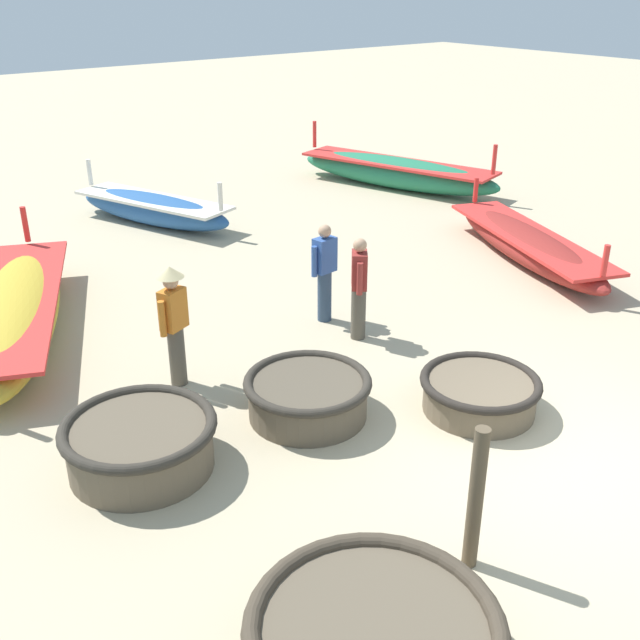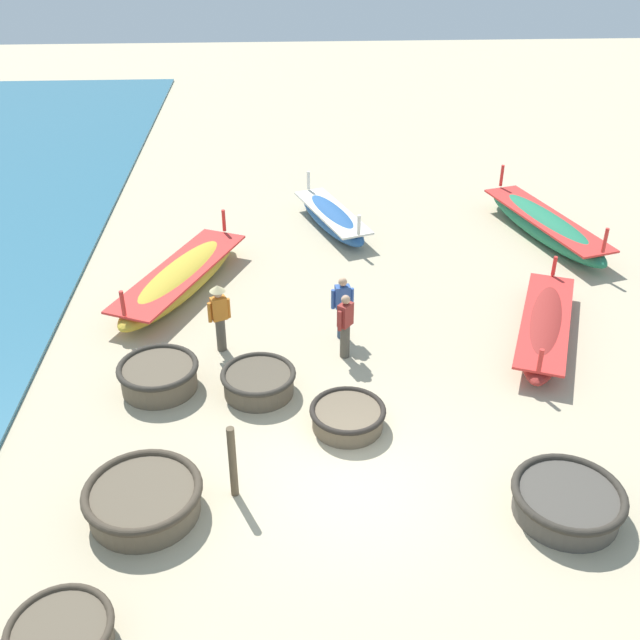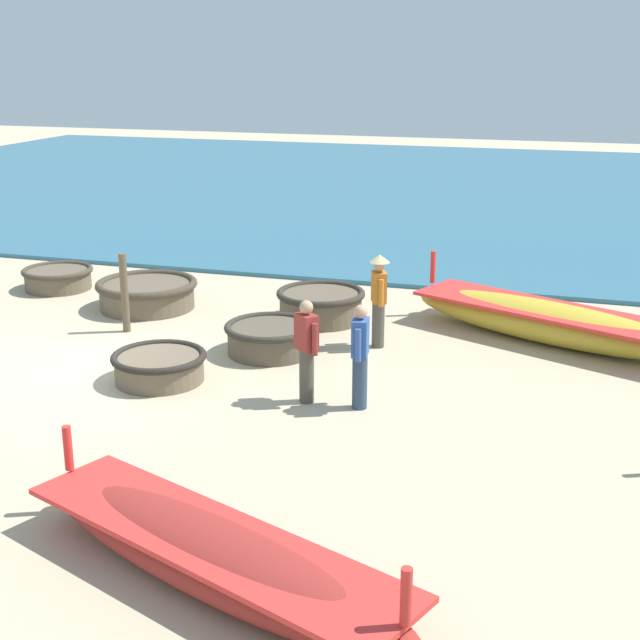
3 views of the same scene
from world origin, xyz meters
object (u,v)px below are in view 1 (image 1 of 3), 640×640
coracle_far_left (480,392)px  long_boat_white_hull (15,312)px  fisherman_by_coracle (174,318)px  coracle_beside_post (140,443)px  mooring_post_shoreline (476,499)px  coracle_far_right (308,395)px  fisherman_with_hat (325,270)px  long_boat_green_hull (528,245)px  long_boat_blue_hull (397,172)px  long_boat_ochre_hull (153,208)px  fisherman_crouching (359,286)px

coracle_far_left → long_boat_white_hull: size_ratio=0.27×
fisherman_by_coracle → coracle_beside_post: bearing=-130.7°
coracle_far_left → mooring_post_shoreline: (-2.13, -1.76, 0.49)m
coracle_far_right → fisherman_with_hat: fisherman_with_hat is taller
long_boat_green_hull → long_boat_blue_hull: long_boat_blue_hull is taller
coracle_beside_post → coracle_far_right: 2.12m
coracle_beside_post → coracle_far_right: bearing=-7.3°
long_boat_blue_hull → fisherman_by_coracle: bearing=-148.9°
long_boat_green_hull → mooring_post_shoreline: mooring_post_shoreline is taller
long_boat_blue_hull → long_boat_ochre_hull: bearing=170.5°
coracle_far_right → coracle_far_left: size_ratio=1.05×
coracle_far_left → long_boat_white_hull: long_boat_white_hull is taller
long_boat_white_hull → fisherman_by_coracle: bearing=-66.9°
long_boat_blue_hull → fisherman_by_coracle: size_ratio=3.41×
long_boat_white_hull → mooring_post_shoreline: (1.72, -7.52, 0.37)m
coracle_far_right → fisherman_crouching: bearing=33.7°
long_boat_white_hull → fisherman_crouching: size_ratio=3.50×
coracle_far_left → long_boat_ochre_hull: 9.54m
coracle_far_left → fisherman_by_coracle: 4.00m
coracle_far_left → long_boat_ochre_hull: long_boat_ochre_hull is taller
coracle_far_left → long_boat_green_hull: (4.87, 3.04, 0.06)m
long_boat_white_hull → coracle_far_left: bearing=-56.2°
coracle_far_left → fisherman_crouching: size_ratio=0.96×
coracle_beside_post → long_boat_white_hull: bearing=89.8°
long_boat_ochre_hull → long_boat_white_hull: long_boat_white_hull is taller
long_boat_white_hull → fisherman_with_hat: fisherman_with_hat is taller
fisherman_with_hat → long_boat_green_hull: bearing=-3.1°
coracle_far_left → coracle_far_right: bearing=145.4°
coracle_beside_post → long_boat_ochre_hull: 9.07m
coracle_beside_post → coracle_far_left: size_ratio=1.14×
coracle_beside_post → long_boat_blue_hull: bearing=33.8°
fisherman_with_hat → long_boat_ochre_hull: bearing=88.4°
fisherman_by_coracle → fisherman_with_hat: fisherman_by_coracle is taller
long_boat_blue_hull → mooring_post_shoreline: mooring_post_shoreline is taller
long_boat_blue_hull → fisherman_crouching: 8.80m
coracle_far_left → fisherman_by_coracle: fisherman_by_coracle is taller
fisherman_by_coracle → coracle_far_left: bearing=-47.8°
long_boat_ochre_hull → mooring_post_shoreline: bearing=-102.3°
long_boat_blue_hull → fisherman_by_coracle: 10.78m
long_boat_green_hull → fisherman_crouching: size_ratio=3.14×
fisherman_by_coracle → mooring_post_shoreline: bearing=-83.8°
coracle_beside_post → long_boat_blue_hull: size_ratio=0.30×
long_boat_blue_hull → long_boat_white_hull: size_ratio=1.04×
long_boat_white_hull → coracle_beside_post: bearing=-90.2°
long_boat_green_hull → coracle_far_right: bearing=-164.6°
long_boat_ochre_hull → fisherman_crouching: size_ratio=2.68×
coracle_far_right → coracle_far_left: bearing=-34.6°
fisherman_crouching → long_boat_ochre_hull: bearing=88.6°
coracle_beside_post → fisherman_by_coracle: size_ratio=1.03×
long_boat_green_hull → long_boat_blue_hull: 5.70m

